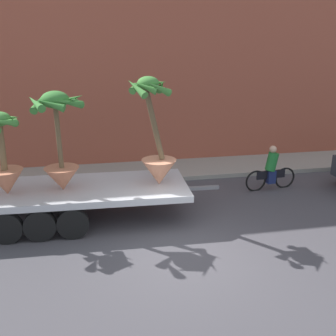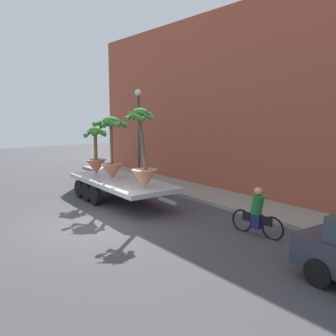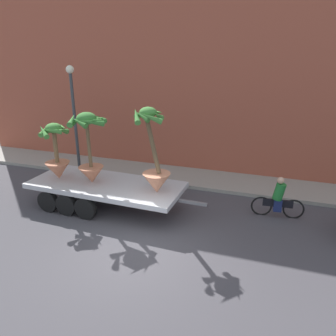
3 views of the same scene
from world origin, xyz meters
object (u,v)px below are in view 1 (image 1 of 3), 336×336
at_px(potted_palm_front, 59,143).
at_px(cyclist, 271,170).
at_px(potted_palm_middle, 156,145).
at_px(flatbed_trailer, 74,195).
at_px(potted_palm_rear, 4,161).

height_order(potted_palm_front, cyclist, potted_palm_front).
xyz_separation_m(potted_palm_middle, potted_palm_front, (-2.52, 0.08, 0.16)).
xyz_separation_m(potted_palm_middle, cyclist, (4.12, 1.46, -1.43)).
distance_m(flatbed_trailer, potted_palm_middle, 2.64).
height_order(flatbed_trailer, potted_palm_rear, potted_palm_rear).
distance_m(flatbed_trailer, potted_palm_rear, 2.00).
bearing_deg(cyclist, potted_palm_rear, -169.84).
bearing_deg(flatbed_trailer, potted_palm_middle, -5.46).
distance_m(potted_palm_rear, cyclist, 8.26).
bearing_deg(potted_palm_middle, flatbed_trailer, 174.54).
distance_m(potted_palm_middle, cyclist, 4.60).
height_order(flatbed_trailer, potted_palm_front, potted_palm_front).
xyz_separation_m(potted_palm_rear, potted_palm_front, (1.40, 0.06, 0.38)).
relative_size(flatbed_trailer, potted_palm_rear, 3.13).
xyz_separation_m(flatbed_trailer, potted_palm_rear, (-1.65, -0.20, 1.12)).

